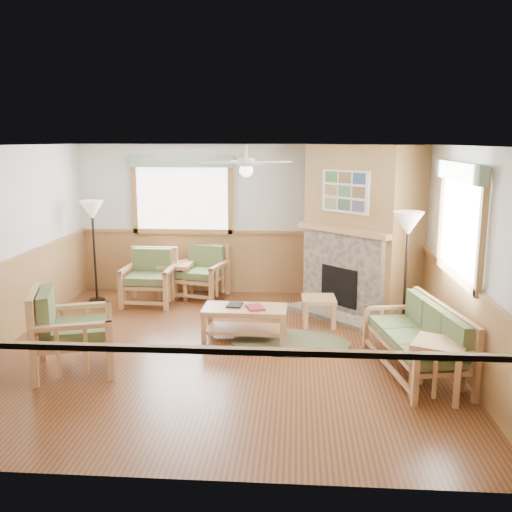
# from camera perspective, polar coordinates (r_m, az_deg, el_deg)

# --- Properties ---
(floor) EXTENTS (6.00, 6.00, 0.01)m
(floor) POSITION_cam_1_polar(r_m,az_deg,el_deg) (7.78, -3.36, -9.35)
(floor) COLOR brown
(floor) RESTS_ON ground
(ceiling) EXTENTS (6.00, 6.00, 0.01)m
(ceiling) POSITION_cam_1_polar(r_m,az_deg,el_deg) (7.28, -3.61, 10.98)
(ceiling) COLOR white
(ceiling) RESTS_ON floor
(wall_back) EXTENTS (6.00, 0.02, 2.70)m
(wall_back) POSITION_cam_1_polar(r_m,az_deg,el_deg) (10.35, -1.29, 3.65)
(wall_back) COLOR silver
(wall_back) RESTS_ON floor
(wall_front) EXTENTS (6.00, 0.02, 2.70)m
(wall_front) POSITION_cam_1_polar(r_m,az_deg,el_deg) (4.55, -8.49, -6.74)
(wall_front) COLOR silver
(wall_front) RESTS_ON floor
(wall_right) EXTENTS (0.02, 6.00, 2.70)m
(wall_right) POSITION_cam_1_polar(r_m,az_deg,el_deg) (7.62, 19.49, 0.15)
(wall_right) COLOR silver
(wall_right) RESTS_ON floor
(wainscot) EXTENTS (6.00, 6.00, 1.10)m
(wainscot) POSITION_cam_1_polar(r_m,az_deg,el_deg) (7.60, -3.41, -5.44)
(wainscot) COLOR olive
(wainscot) RESTS_ON floor
(fireplace) EXTENTS (3.11, 3.11, 2.70)m
(fireplace) POSITION_cam_1_polar(r_m,az_deg,el_deg) (9.43, 10.67, 2.68)
(fireplace) COLOR olive
(fireplace) RESTS_ON floor
(window_back) EXTENTS (1.90, 0.16, 1.50)m
(window_back) POSITION_cam_1_polar(r_m,az_deg,el_deg) (10.38, -7.49, 10.11)
(window_back) COLOR white
(window_back) RESTS_ON wall_back
(window_right) EXTENTS (0.16, 1.90, 1.50)m
(window_right) POSITION_cam_1_polar(r_m,az_deg,el_deg) (7.29, 20.22, 8.97)
(window_right) COLOR white
(window_right) RESTS_ON wall_right
(ceiling_fan) EXTENTS (1.59, 1.59, 0.36)m
(ceiling_fan) POSITION_cam_1_polar(r_m,az_deg,el_deg) (7.54, -1.00, 10.71)
(ceiling_fan) COLOR white
(ceiling_fan) RESTS_ON ceiling
(sofa) EXTENTS (1.91, 1.05, 0.83)m
(sofa) POSITION_cam_1_polar(r_m,az_deg,el_deg) (7.18, 15.65, -8.04)
(sofa) COLOR tan
(sofa) RESTS_ON floor
(armchair_back_left) EXTENTS (0.85, 0.85, 0.93)m
(armchair_back_left) POSITION_cam_1_polar(r_m,az_deg,el_deg) (9.90, -10.65, -2.13)
(armchair_back_left) COLOR tan
(armchair_back_left) RESTS_ON floor
(armchair_back_right) EXTENTS (1.00, 1.00, 0.92)m
(armchair_back_right) POSITION_cam_1_polar(r_m,az_deg,el_deg) (10.17, -5.60, -1.65)
(armchair_back_right) COLOR tan
(armchair_back_right) RESTS_ON floor
(armchair_left) EXTENTS (1.16, 1.16, 1.03)m
(armchair_left) POSITION_cam_1_polar(r_m,az_deg,el_deg) (7.29, -17.79, -7.03)
(armchair_left) COLOR tan
(armchair_left) RESTS_ON floor
(coffee_table) EXTENTS (1.18, 0.61, 0.47)m
(coffee_table) POSITION_cam_1_polar(r_m,az_deg,el_deg) (8.09, -1.12, -6.74)
(coffee_table) COLOR tan
(coffee_table) RESTS_ON floor
(end_table_chairs) EXTENTS (0.59, 0.56, 0.62)m
(end_table_chairs) POSITION_cam_1_polar(r_m,az_deg,el_deg) (10.27, -8.02, -2.43)
(end_table_chairs) COLOR tan
(end_table_chairs) RESTS_ON floor
(end_table_sofa) EXTENTS (0.72, 0.71, 0.62)m
(end_table_sofa) POSITION_cam_1_polar(r_m,az_deg,el_deg) (6.67, 17.82, -10.67)
(end_table_sofa) COLOR tan
(end_table_sofa) RESTS_ON floor
(footstool) EXTENTS (0.52, 0.52, 0.44)m
(footstool) POSITION_cam_1_polar(r_m,az_deg,el_deg) (8.75, 6.27, -5.49)
(footstool) COLOR tan
(footstool) RESTS_ON floor
(braided_rug) EXTENTS (1.65, 1.65, 0.01)m
(braided_rug) POSITION_cam_1_polar(r_m,az_deg,el_deg) (8.02, 3.50, -8.64)
(braided_rug) COLOR brown
(braided_rug) RESTS_ON floor
(floor_lamp_left) EXTENTS (0.47, 0.47, 1.77)m
(floor_lamp_left) POSITION_cam_1_polar(r_m,az_deg,el_deg) (10.23, -15.86, 0.47)
(floor_lamp_left) COLOR black
(floor_lamp_left) RESTS_ON floor
(floor_lamp_right) EXTENTS (0.50, 0.50, 1.83)m
(floor_lamp_right) POSITION_cam_1_polar(r_m,az_deg,el_deg) (8.15, 14.72, -2.00)
(floor_lamp_right) COLOR black
(floor_lamp_right) RESTS_ON floor
(book_red) EXTENTS (0.31, 0.36, 0.03)m
(book_red) POSITION_cam_1_polar(r_m,az_deg,el_deg) (7.95, -0.08, -5.07)
(book_red) COLOR maroon
(book_red) RESTS_ON coffee_table
(book_dark) EXTENTS (0.22, 0.29, 0.03)m
(book_dark) POSITION_cam_1_polar(r_m,az_deg,el_deg) (8.09, -2.15, -4.82)
(book_dark) COLOR black
(book_dark) RESTS_ON coffee_table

